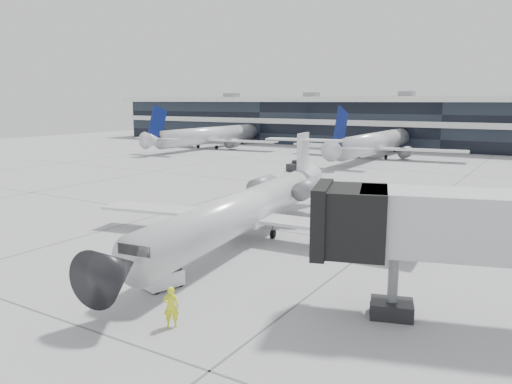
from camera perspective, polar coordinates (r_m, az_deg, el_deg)
The scene contains 9 objects.
ground at distance 41.23m, azimuth 0.14°, elevation -4.03°, with size 220.00×220.00×0.00m, color gray.
terminal at distance 118.07m, azimuth 21.47°, elevation 7.12°, with size 170.00×22.00×10.00m, color black.
bg_jet_left at distance 111.22m, azimuth -4.97°, elevation 5.06°, with size 32.00×40.00×9.60m, color silver, non-canonical shape.
bg_jet_center at distance 94.20m, azimuth 13.51°, elevation 3.85°, with size 32.00×40.00×9.60m, color silver, non-canonical shape.
regional_jet at distance 36.87m, azimuth -0.97°, elevation -1.81°, with size 25.15×31.39×7.25m.
ramp_worker at distance 23.77m, azimuth -9.67°, elevation -12.79°, with size 0.71×0.47×1.95m, color #EEFC1A.
baggage_tug at distance 28.61m, azimuth -10.44°, elevation -9.55°, with size 1.76×2.35×1.33m.
traffic_cone at distance 52.28m, azimuth 5.15°, elevation -0.64°, with size 0.48×0.48×0.64m.
far_tug at distance 74.20m, azimuth 4.48°, elevation 2.95°, with size 1.86×2.66×1.55m.
Camera 1 is at (20.75, -34.12, 10.27)m, focal length 35.00 mm.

